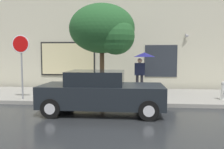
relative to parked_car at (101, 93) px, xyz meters
name	(u,v)px	position (x,y,z in m)	size (l,w,h in m)	color
ground_plane	(120,113)	(0.68, 0.07, -0.72)	(60.00, 60.00, 0.00)	#282B2D
sidewalk	(124,96)	(0.68, 3.07, -0.65)	(20.00, 4.00, 0.15)	gray
building_facade	(125,30)	(0.65, 5.57, 2.76)	(20.00, 0.67, 7.00)	beige
parked_car	(101,93)	(0.00, 0.00, 0.00)	(4.21, 1.81, 1.48)	black
fire_hydrant	(224,91)	(4.91, 2.08, -0.19)	(0.30, 0.44, 0.79)	white
pedestrian_with_umbrella	(143,60)	(1.60, 3.68, 1.05)	(1.08, 1.08, 2.01)	black
street_tree	(105,30)	(-0.14, 2.20, 2.38)	(2.88, 2.45, 4.12)	#4C3823
stop_sign	(21,54)	(-3.59, 1.44, 1.35)	(0.76, 0.10, 2.72)	gray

